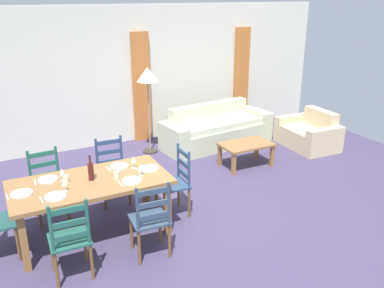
{
  "coord_description": "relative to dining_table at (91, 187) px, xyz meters",
  "views": [
    {
      "loc": [
        -2.27,
        -4.54,
        2.89
      ],
      "look_at": [
        0.38,
        0.63,
        0.75
      ],
      "focal_mm": 38.38,
      "sensor_mm": 36.0,
      "label": 1
    }
  ],
  "objects": [
    {
      "name": "dining_chair_far_left",
      "position": [
        -0.42,
        0.72,
        -0.19
      ],
      "size": [
        0.44,
        0.43,
        0.96
      ],
      "color": "#235B4A",
      "rests_on": "ground_plane"
    },
    {
      "name": "dining_chair_near_left",
      "position": [
        -0.42,
        -0.74,
        -0.19
      ],
      "size": [
        0.43,
        0.41,
        0.96
      ],
      "color": "#215648",
      "rests_on": "ground_plane"
    },
    {
      "name": "wall_far",
      "position": [
        1.31,
        3.26,
        0.69
      ],
      "size": [
        9.6,
        0.16,
        2.7
      ],
      "primitive_type": "cube",
      "color": "silver",
      "rests_on": "ground_plane"
    },
    {
      "name": "dining_chair_head_east",
      "position": [
        1.15,
        0.01,
        -0.19
      ],
      "size": [
        0.41,
        0.43,
        0.96
      ],
      "color": "navy",
      "rests_on": "ground_plane"
    },
    {
      "name": "curtain_panel_left",
      "position": [
        1.85,
        3.12,
        0.44
      ],
      "size": [
        0.35,
        0.08,
        2.2
      ],
      "primitive_type": "cube",
      "color": "#BD682F",
      "rests_on": "ground_plane"
    },
    {
      "name": "fork_far_right",
      "position": [
        0.3,
        0.25,
        0.09
      ],
      "size": [
        0.03,
        0.17,
        0.01
      ],
      "primitive_type": "cube",
      "rotation": [
        0.0,
        0.0,
        0.06
      ],
      "color": "silver",
      "rests_on": "dining_table"
    },
    {
      "name": "couch",
      "position": [
        3.05,
        2.18,
        -0.37
      ],
      "size": [
        2.35,
        1.04,
        0.8
      ],
      "color": "beige",
      "rests_on": "ground_plane"
    },
    {
      "name": "dinner_plate_near_right",
      "position": [
        0.45,
        -0.25,
        0.1
      ],
      "size": [
        0.24,
        0.24,
        0.02
      ],
      "primitive_type": "cylinder",
      "color": "white",
      "rests_on": "dining_table"
    },
    {
      "name": "dinner_plate_near_left",
      "position": [
        -0.45,
        -0.25,
        0.1
      ],
      "size": [
        0.24,
        0.24,
        0.02
      ],
      "primitive_type": "cylinder",
      "color": "white",
      "rests_on": "dining_table"
    },
    {
      "name": "fork_far_left",
      "position": [
        -0.6,
        0.25,
        0.09
      ],
      "size": [
        0.03,
        0.17,
        0.01
      ],
      "primitive_type": "cube",
      "rotation": [
        0.0,
        0.0,
        -0.06
      ],
      "color": "silver",
      "rests_on": "dining_table"
    },
    {
      "name": "wine_glass_far_left",
      "position": [
        -0.29,
        0.15,
        0.2
      ],
      "size": [
        0.06,
        0.06,
        0.16
      ],
      "color": "white",
      "rests_on": "dining_table"
    },
    {
      "name": "fork_near_right",
      "position": [
        0.3,
        -0.25,
        0.09
      ],
      "size": [
        0.02,
        0.17,
        0.01
      ],
      "primitive_type": "cube",
      "rotation": [
        0.0,
        0.0,
        0.0
      ],
      "color": "silver",
      "rests_on": "dining_table"
    },
    {
      "name": "dining_table",
      "position": [
        0.0,
        0.0,
        0.0
      ],
      "size": [
        1.9,
        0.96,
        0.75
      ],
      "color": "olive",
      "rests_on": "ground_plane"
    },
    {
      "name": "fork_head_east",
      "position": [
        0.63,
        -0.0,
        0.09
      ],
      "size": [
        0.02,
        0.17,
        0.01
      ],
      "primitive_type": "cube",
      "rotation": [
        0.0,
        0.0,
        -0.03
      ],
      "color": "silver",
      "rests_on": "dining_table"
    },
    {
      "name": "dinner_plate_head_east",
      "position": [
        0.78,
        -0.0,
        0.1
      ],
      "size": [
        0.24,
        0.24,
        0.02
      ],
      "primitive_type": "cylinder",
      "color": "white",
      "rests_on": "dining_table"
    },
    {
      "name": "wine_glass_near_left",
      "position": [
        -0.32,
        -0.14,
        0.2
      ],
      "size": [
        0.06,
        0.06,
        0.16
      ],
      "color": "white",
      "rests_on": "dining_table"
    },
    {
      "name": "dining_chair_far_right",
      "position": [
        0.49,
        0.77,
        -0.19
      ],
      "size": [
        0.44,
        0.42,
        0.96
      ],
      "color": "navy",
      "rests_on": "ground_plane"
    },
    {
      "name": "wine_glass_near_right",
      "position": [
        0.61,
        -0.14,
        0.2
      ],
      "size": [
        0.06,
        0.06,
        0.16
      ],
      "color": "white",
      "rests_on": "dining_table"
    },
    {
      "name": "wine_bottle",
      "position": [
        0.03,
        0.02,
        0.2
      ],
      "size": [
        0.07,
        0.07,
        0.32
      ],
      "color": "#471919",
      "rests_on": "dining_table"
    },
    {
      "name": "fork_head_west",
      "position": [
        -0.93,
        -0.0,
        0.09
      ],
      "size": [
        0.02,
        0.17,
        0.01
      ],
      "primitive_type": "cube",
      "rotation": [
        0.0,
        0.0,
        0.02
      ],
      "color": "silver",
      "rests_on": "dining_table"
    },
    {
      "name": "standing_lamp",
      "position": [
        1.7,
        2.37,
        0.75
      ],
      "size": [
        0.4,
        0.4,
        1.64
      ],
      "color": "#332D28",
      "rests_on": "ground_plane"
    },
    {
      "name": "dinner_plate_far_left",
      "position": [
        -0.45,
        0.25,
        0.1
      ],
      "size": [
        0.24,
        0.24,
        0.02
      ],
      "primitive_type": "cylinder",
      "color": "white",
      "rests_on": "dining_table"
    },
    {
      "name": "fork_near_left",
      "position": [
        -0.6,
        -0.25,
        0.09
      ],
      "size": [
        0.03,
        0.17,
        0.01
      ],
      "primitive_type": "cube",
      "rotation": [
        0.0,
        0.0,
        0.07
      ],
      "color": "silver",
      "rests_on": "dining_table"
    },
    {
      "name": "ground_plane",
      "position": [
        1.31,
        -0.04,
        -0.67
      ],
      "size": [
        9.6,
        9.6,
        0.02
      ],
      "primitive_type": "cube",
      "color": "#423956"
    },
    {
      "name": "dinner_plate_head_west",
      "position": [
        -0.78,
        -0.0,
        0.1
      ],
      "size": [
        0.24,
        0.24,
        0.02
      ],
      "primitive_type": "cylinder",
      "color": "white",
      "rests_on": "dining_table"
    },
    {
      "name": "coffee_table",
      "position": [
        2.96,
        0.97,
        -0.31
      ],
      "size": [
        0.9,
        0.56,
        0.42
      ],
      "color": "olive",
      "rests_on": "ground_plane"
    },
    {
      "name": "coffee_cup_secondary",
      "position": [
        -0.26,
        0.09,
        0.13
      ],
      "size": [
        0.07,
        0.07,
        0.09
      ],
      "primitive_type": "cylinder",
      "color": "beige",
      "rests_on": "dining_table"
    },
    {
      "name": "coffee_cup_primary",
      "position": [
        0.31,
        -0.09,
        0.13
      ],
      "size": [
        0.07,
        0.07,
        0.09
      ],
      "primitive_type": "cylinder",
      "color": "beige",
      "rests_on": "dining_table"
    },
    {
      "name": "armchair_upholstered",
      "position": [
        4.67,
        1.21,
        -0.41
      ],
      "size": [
        0.85,
        1.19,
        0.72
      ],
      "color": "beige",
      "rests_on": "ground_plane"
    },
    {
      "name": "wine_glass_far_right",
      "position": [
        0.61,
        0.13,
        0.2
      ],
      "size": [
        0.06,
        0.06,
        0.16
      ],
      "color": "white",
      "rests_on": "dining_table"
    },
    {
      "name": "dinner_plate_far_right",
      "position": [
        0.45,
        0.25,
        0.1
      ],
      "size": [
        0.24,
        0.24,
        0.02
      ],
      "primitive_type": "cylinder",
      "color": "white",
      "rests_on": "dining_table"
    },
    {
      "name": "curtain_panel_right",
      "position": [
        4.25,
        3.12,
        0.44
      ],
      "size": [
        0.35,
        0.08,
        2.2
      ],
      "primitive_type": "cube",
      "color": "#BD682F",
      "rests_on": "ground_plane"
    },
    {
      "name": "dining_chair_near_right",
      "position": [
        0.48,
        -0.75,
        -0.19
      ],
      "size": [
        0.45,
        0.43,
        0.96
      ],
      "color": "#314356",
      "rests_on": "ground_plane"
    }
  ]
}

